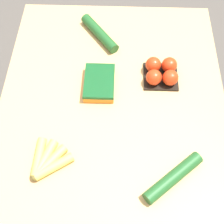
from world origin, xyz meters
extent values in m
plane|color=#4C4742|center=(0.00, 0.00, 0.00)|extent=(12.00, 12.00, 0.00)
cube|color=tan|center=(0.00, 0.00, 0.76)|extent=(1.39, 0.99, 0.03)
cylinder|color=tan|center=(-0.64, -0.44, 0.37)|extent=(0.06, 0.06, 0.75)
cylinder|color=tan|center=(-0.64, 0.44, 0.37)|extent=(0.06, 0.06, 0.75)
cylinder|color=tan|center=(-0.17, 0.61, 0.22)|extent=(0.04, 0.04, 0.44)
sphere|color=brown|center=(0.29, -0.28, 0.79)|extent=(0.03, 0.03, 0.03)
cylinder|color=#CCC651|center=(0.24, -0.21, 0.79)|extent=(0.12, 0.15, 0.04)
cylinder|color=#CCC651|center=(0.23, -0.23, 0.79)|extent=(0.15, 0.13, 0.04)
cylinder|color=#CCC651|center=(0.21, -0.25, 0.79)|extent=(0.16, 0.09, 0.04)
cylinder|color=#CCC651|center=(0.21, -0.28, 0.79)|extent=(0.16, 0.04, 0.04)
cube|color=black|center=(-0.21, 0.22, 0.78)|extent=(0.16, 0.16, 0.01)
sphere|color=red|center=(-0.25, 0.18, 0.82)|extent=(0.07, 0.07, 0.07)
sphere|color=red|center=(-0.18, 0.18, 0.82)|extent=(0.07, 0.07, 0.07)
sphere|color=red|center=(-0.25, 0.25, 0.82)|extent=(0.07, 0.07, 0.07)
sphere|color=red|center=(-0.18, 0.25, 0.82)|extent=(0.07, 0.07, 0.07)
cube|color=orange|center=(-0.16, -0.06, 0.80)|extent=(0.19, 0.13, 0.05)
cube|color=#145123|center=(-0.16, -0.06, 0.81)|extent=(0.19, 0.13, 0.02)
cylinder|color=#1E5123|center=(0.28, 0.24, 0.80)|extent=(0.21, 0.23, 0.05)
cylinder|color=#1E5123|center=(-0.46, -0.08, 0.80)|extent=(0.24, 0.20, 0.05)
camera|label=1|loc=(0.69, 0.02, 1.91)|focal=50.00mm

